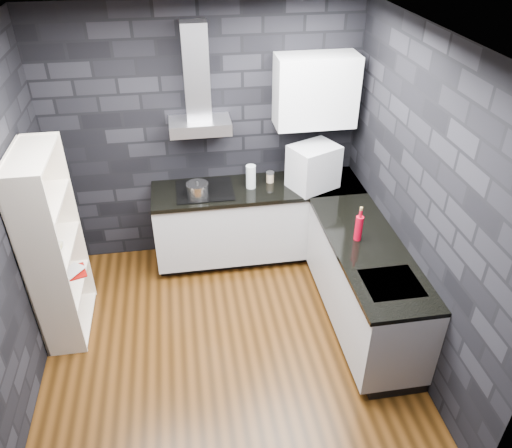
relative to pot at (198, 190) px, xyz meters
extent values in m
plane|color=#49290D|center=(0.13, -1.18, -0.98)|extent=(3.20, 3.20, 0.00)
plane|color=white|center=(0.13, -1.18, 1.72)|extent=(3.20, 3.20, 0.00)
cube|color=black|center=(0.13, 0.44, 0.37)|extent=(3.20, 0.05, 2.70)
cube|color=black|center=(0.13, -2.81, 0.37)|extent=(3.20, 0.05, 2.70)
cube|color=black|center=(1.75, -1.18, 0.37)|extent=(0.05, 3.20, 2.70)
cube|color=black|center=(0.63, 0.16, -0.93)|extent=(2.18, 0.50, 0.10)
cube|color=black|center=(1.47, -1.08, -0.93)|extent=(0.50, 1.78, 0.10)
cube|color=silver|center=(0.63, 0.12, -0.50)|extent=(2.20, 0.60, 0.76)
cube|color=silver|center=(1.43, -1.08, -0.50)|extent=(0.60, 1.80, 0.76)
cube|color=black|center=(0.63, 0.11, -0.10)|extent=(2.20, 0.62, 0.04)
cube|color=black|center=(1.42, -1.08, -0.10)|extent=(0.62, 1.80, 0.04)
cube|color=black|center=(1.43, 0.12, -0.10)|extent=(0.62, 0.62, 0.04)
cube|color=silver|center=(0.08, 0.25, 0.58)|extent=(0.60, 0.34, 0.12)
cube|color=silver|center=(0.08, 0.32, 1.09)|extent=(0.24, 0.20, 0.90)
cube|color=white|center=(1.23, 0.24, 0.87)|extent=(0.80, 0.35, 0.70)
cube|color=black|center=(0.08, 0.12, -0.07)|extent=(0.58, 0.50, 0.01)
cube|color=silver|center=(1.43, -1.58, -0.08)|extent=(0.44, 0.40, 0.01)
cylinder|color=silver|center=(0.00, 0.00, 0.00)|extent=(0.27, 0.27, 0.13)
cylinder|color=white|center=(0.56, 0.11, 0.05)|extent=(0.10, 0.10, 0.25)
cylinder|color=tan|center=(0.78, 0.20, -0.03)|extent=(0.09, 0.09, 0.10)
cylinder|color=silver|center=(1.02, 0.14, -0.02)|extent=(0.12, 0.12, 0.12)
cube|color=silver|center=(1.20, 0.03, 0.15)|extent=(0.57, 0.52, 0.46)
cylinder|color=#AE041B|center=(1.35, -0.97, 0.04)|extent=(0.07, 0.07, 0.23)
cube|color=silver|center=(-1.29, -0.67, -0.08)|extent=(0.54, 0.86, 1.80)
imported|color=white|center=(-1.29, -0.76, -0.04)|extent=(0.23, 0.23, 0.06)
imported|color=#850906|center=(-1.30, -0.51, -0.40)|extent=(0.17, 0.07, 0.24)
imported|color=#B2B2B2|center=(-1.31, -0.45, -0.38)|extent=(0.14, 0.11, 0.21)
camera|label=1|loc=(-0.11, -4.40, 2.48)|focal=35.00mm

